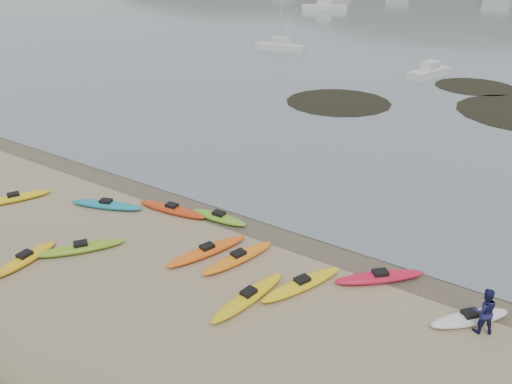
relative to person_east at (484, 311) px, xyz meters
The scene contains 6 objects.
ground 10.66m from the person_east, 168.30° to the left, with size 600.00×600.00×0.00m, color tan.
wet_sand 10.61m from the person_east, 169.89° to the left, with size 60.00×60.00×0.00m, color brown.
kayaks 11.32m from the person_east, behind, with size 23.72×9.86×0.34m.
person_east is the anchor object (origin of this frame).
kelp_mats 29.36m from the person_east, 104.75° to the left, with size 24.11×20.14×0.04m.
moored_boats 82.70m from the person_east, 98.85° to the left, with size 104.63×84.67×1.36m.
Camera 1 is at (11.47, -17.10, 11.35)m, focal length 35.00 mm.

